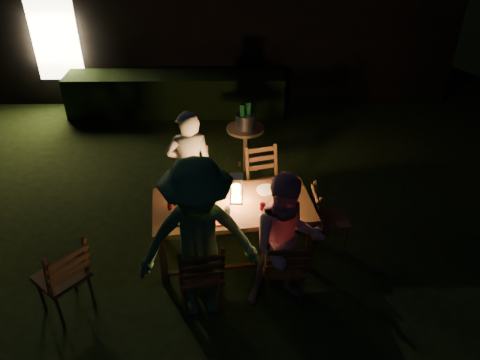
{
  "coord_description": "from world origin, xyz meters",
  "views": [
    {
      "loc": [
        0.67,
        -4.84,
        4.01
      ],
      "look_at": [
        0.72,
        -0.17,
        0.95
      ],
      "focal_mm": 35.0,
      "sensor_mm": 36.0,
      "label": 1
    }
  ],
  "objects_px": {
    "chair_spare": "(66,288)",
    "bottle_bucket_b": "(249,117)",
    "person_opp_left": "(199,242)",
    "lantern": "(236,190)",
    "person_opp_right": "(286,243)",
    "side_table": "(245,133)",
    "person_house_side": "(190,168)",
    "dining_table": "(233,209)",
    "chair_far_left": "(192,200)",
    "bottle_bucket_a": "(242,119)",
    "chair_near_left": "(201,284)",
    "chair_end": "(329,227)",
    "ice_bucket": "(245,121)",
    "bottle_table": "(211,196)",
    "chair_far_right": "(265,195)",
    "chair_near_right": "(283,276)"
  },
  "relations": [
    {
      "from": "chair_near_right",
      "to": "chair_far_right",
      "type": "distance_m",
      "value": 1.54
    },
    {
      "from": "chair_near_left",
      "to": "chair_end",
      "type": "height_order",
      "value": "chair_near_left"
    },
    {
      "from": "ice_bucket",
      "to": "person_opp_right",
      "type": "bearing_deg",
      "value": -82.19
    },
    {
      "from": "chair_far_right",
      "to": "lantern",
      "type": "relative_size",
      "value": 2.87
    },
    {
      "from": "lantern",
      "to": "bottle_bucket_b",
      "type": "distance_m",
      "value": 1.97
    },
    {
      "from": "chair_end",
      "to": "bottle_bucket_b",
      "type": "distance_m",
      "value": 2.19
    },
    {
      "from": "bottle_bucket_a",
      "to": "chair_spare",
      "type": "bearing_deg",
      "value": -124.29
    },
    {
      "from": "chair_spare",
      "to": "person_opp_right",
      "type": "bearing_deg",
      "value": -45.89
    },
    {
      "from": "bottle_bucket_b",
      "to": "side_table",
      "type": "bearing_deg",
      "value": -141.34
    },
    {
      "from": "bottle_table",
      "to": "person_opp_right",
      "type": "bearing_deg",
      "value": -41.5
    },
    {
      "from": "person_opp_left",
      "to": "bottle_bucket_b",
      "type": "distance_m",
      "value": 2.95
    },
    {
      "from": "bottle_table",
      "to": "bottle_bucket_a",
      "type": "xyz_separation_m",
      "value": [
        0.38,
        1.97,
        0.02
      ]
    },
    {
      "from": "dining_table",
      "to": "person_house_side",
      "type": "height_order",
      "value": "person_house_side"
    },
    {
      "from": "chair_near_right",
      "to": "side_table",
      "type": "height_order",
      "value": "chair_near_right"
    },
    {
      "from": "person_opp_left",
      "to": "bottle_bucket_a",
      "type": "bearing_deg",
      "value": 72.56
    },
    {
      "from": "chair_end",
      "to": "bottle_bucket_a",
      "type": "relative_size",
      "value": 2.81
    },
    {
      "from": "person_opp_right",
      "to": "lantern",
      "type": "relative_size",
      "value": 4.67
    },
    {
      "from": "chair_end",
      "to": "chair_near_left",
      "type": "bearing_deg",
      "value": -60.5
    },
    {
      "from": "chair_near_left",
      "to": "chair_end",
      "type": "bearing_deg",
      "value": 22.38
    },
    {
      "from": "dining_table",
      "to": "lantern",
      "type": "relative_size",
      "value": 5.63
    },
    {
      "from": "bottle_bucket_b",
      "to": "chair_spare",
      "type": "bearing_deg",
      "value": -124.9
    },
    {
      "from": "person_house_side",
      "to": "side_table",
      "type": "bearing_deg",
      "value": -129.27
    },
    {
      "from": "person_opp_left",
      "to": "person_house_side",
      "type": "bearing_deg",
      "value": 90.0
    },
    {
      "from": "chair_spare",
      "to": "dining_table",
      "type": "bearing_deg",
      "value": -22.81
    },
    {
      "from": "chair_far_right",
      "to": "side_table",
      "type": "distance_m",
      "value": 1.23
    },
    {
      "from": "person_opp_right",
      "to": "bottle_table",
      "type": "relative_size",
      "value": 5.84
    },
    {
      "from": "chair_far_left",
      "to": "bottle_bucket_b",
      "type": "relative_size",
      "value": 3.34
    },
    {
      "from": "chair_spare",
      "to": "bottle_table",
      "type": "bearing_deg",
      "value": -20.26
    },
    {
      "from": "chair_near_left",
      "to": "bottle_bucket_b",
      "type": "distance_m",
      "value": 2.97
    },
    {
      "from": "bottle_bucket_b",
      "to": "person_house_side",
      "type": "bearing_deg",
      "value": -122.1
    },
    {
      "from": "chair_spare",
      "to": "bottle_bucket_b",
      "type": "relative_size",
      "value": 3.29
    },
    {
      "from": "person_opp_left",
      "to": "chair_near_right",
      "type": "bearing_deg",
      "value": 3.16
    },
    {
      "from": "chair_far_right",
      "to": "bottle_bucket_a",
      "type": "xyz_separation_m",
      "value": [
        -0.3,
        1.1,
        0.63
      ]
    },
    {
      "from": "chair_far_right",
      "to": "lantern",
      "type": "xyz_separation_m",
      "value": [
        -0.39,
        -0.78,
        0.63
      ]
    },
    {
      "from": "chair_end",
      "to": "person_house_side",
      "type": "bearing_deg",
      "value": -111.16
    },
    {
      "from": "chair_far_right",
      "to": "person_opp_right",
      "type": "xyz_separation_m",
      "value": [
        0.13,
        -1.59,
        0.51
      ]
    },
    {
      "from": "person_opp_left",
      "to": "ice_bucket",
      "type": "height_order",
      "value": "person_opp_left"
    },
    {
      "from": "chair_near_right",
      "to": "chair_far_right",
      "type": "height_order",
      "value": "chair_far_right"
    },
    {
      "from": "person_opp_right",
      "to": "side_table",
      "type": "height_order",
      "value": "person_opp_right"
    },
    {
      "from": "person_opp_left",
      "to": "bottle_table",
      "type": "height_order",
      "value": "person_opp_left"
    },
    {
      "from": "chair_far_left",
      "to": "person_opp_left",
      "type": "distance_m",
      "value": 1.71
    },
    {
      "from": "ice_bucket",
      "to": "chair_far_left",
      "type": "bearing_deg",
      "value": -120.01
    },
    {
      "from": "chair_spare",
      "to": "chair_end",
      "type": "bearing_deg",
      "value": -29.69
    },
    {
      "from": "chair_far_left",
      "to": "chair_spare",
      "type": "bearing_deg",
      "value": 49.35
    },
    {
      "from": "dining_table",
      "to": "chair_spare",
      "type": "height_order",
      "value": "chair_spare"
    },
    {
      "from": "dining_table",
      "to": "person_opp_left",
      "type": "relative_size",
      "value": 1.04
    },
    {
      "from": "chair_spare",
      "to": "side_table",
      "type": "xyz_separation_m",
      "value": [
        1.97,
        2.85,
        0.36
      ]
    },
    {
      "from": "person_opp_left",
      "to": "lantern",
      "type": "bearing_deg",
      "value": 60.11
    },
    {
      "from": "lantern",
      "to": "side_table",
      "type": "distance_m",
      "value": 1.94
    },
    {
      "from": "chair_near_left",
      "to": "bottle_bucket_b",
      "type": "xyz_separation_m",
      "value": [
        0.57,
        2.84,
        0.62
      ]
    }
  ]
}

